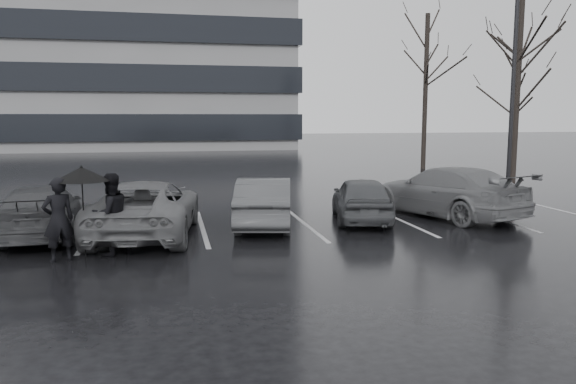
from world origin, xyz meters
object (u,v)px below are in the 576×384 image
at_px(tree_east, 517,92).
at_px(car_west_c, 42,211).
at_px(car_west_a, 264,202).
at_px(car_east, 445,192).
at_px(tree_ne, 513,105).
at_px(tree_north, 425,92).
at_px(lamp_post, 513,86).
at_px(car_main, 362,199).
at_px(pedestrian_right, 111,214).
at_px(car_west_b, 146,208).
at_px(pedestrian_left, 58,220).

bearing_deg(tree_east, car_west_c, -156.65).
relative_size(car_west_a, car_east, 0.79).
relative_size(car_east, tree_ne, 0.73).
bearing_deg(tree_north, lamp_post, -95.80).
bearing_deg(car_west_a, car_main, -164.28).
bearing_deg(car_east, car_main, -15.93).
bearing_deg(tree_north, tree_ne, -40.60).
bearing_deg(car_main, car_east, -163.19).
bearing_deg(pedestrian_right, tree_east, -179.67).
bearing_deg(tree_north, car_east, -113.04).
xyz_separation_m(car_main, car_west_a, (-2.81, -0.19, 0.02)).
distance_m(car_west_a, car_west_b, 3.12).
xyz_separation_m(pedestrian_right, tree_north, (15.26, 17.07, 3.37)).
bearing_deg(car_west_a, tree_ne, -130.45).
height_order(car_west_c, pedestrian_right, pedestrian_right).
relative_size(car_east, tree_north, 0.60).
distance_m(pedestrian_left, lamp_post, 17.42).
distance_m(lamp_post, tree_east, 3.31).
distance_m(lamp_post, tree_north, 9.71).
xyz_separation_m(car_west_b, car_west_c, (-2.50, 0.39, -0.06)).
height_order(lamp_post, tree_ne, lamp_post).
xyz_separation_m(pedestrian_right, lamp_post, (14.28, 7.42, 3.21)).
bearing_deg(tree_ne, lamp_post, -123.95).
xyz_separation_m(pedestrian_right, tree_east, (16.26, 10.07, 3.12)).
bearing_deg(car_west_a, car_east, -164.29).
height_order(car_west_c, car_east, car_east).
bearing_deg(pedestrian_right, car_east, 165.54).
distance_m(lamp_post, tree_ne, 8.04).
distance_m(car_west_c, tree_ne, 23.93).
bearing_deg(car_west_c, tree_ne, -154.29).
distance_m(car_west_c, pedestrian_left, 2.75).
bearing_deg(pedestrian_left, tree_east, -173.92).
height_order(car_west_a, car_east, car_east).
height_order(pedestrian_left, tree_east, tree_east).
relative_size(car_west_a, car_west_c, 0.92).
distance_m(car_west_b, tree_ne, 22.02).
xyz_separation_m(car_west_c, tree_north, (17.11, 14.82, 3.62)).
bearing_deg(car_east, car_west_a, -15.92).
height_order(car_west_a, tree_ne, tree_ne).
distance_m(pedestrian_left, tree_east, 20.39).
distance_m(car_main, pedestrian_left, 8.09).
relative_size(pedestrian_right, tree_east, 0.22).
xyz_separation_m(car_east, lamp_post, (5.09, 4.61, 3.34)).
distance_m(car_main, lamp_post, 9.74).
bearing_deg(pedestrian_right, pedestrian_left, -11.88).
bearing_deg(tree_ne, car_east, -130.34).
bearing_deg(lamp_post, tree_ne, 56.05).
xyz_separation_m(tree_ne, tree_north, (-3.50, 3.00, 0.75)).
distance_m(pedestrian_left, tree_north, 24.06).
xyz_separation_m(car_west_b, lamp_post, (13.63, 5.56, 3.39)).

